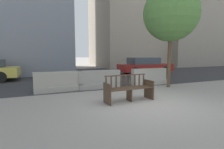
# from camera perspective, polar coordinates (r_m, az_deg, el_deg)

# --- Properties ---
(ground_plane) EXTENTS (200.00, 200.00, 0.00)m
(ground_plane) POSITION_cam_1_polar(r_m,az_deg,el_deg) (5.76, 12.38, -9.42)
(ground_plane) COLOR gray
(street_asphalt) EXTENTS (120.00, 12.00, 0.01)m
(street_asphalt) POSITION_cam_1_polar(r_m,az_deg,el_deg) (13.68, -9.12, -0.17)
(street_asphalt) COLOR #333335
(street_asphalt) RESTS_ON ground
(street_bench) EXTENTS (1.71, 0.61, 0.88)m
(street_bench) POSITION_cam_1_polar(r_m,az_deg,el_deg) (5.95, 5.54, -4.86)
(street_bench) COLOR #473323
(street_bench) RESTS_ON ground
(jersey_barrier_centre) EXTENTS (2.02, 0.75, 0.84)m
(jersey_barrier_centre) POSITION_cam_1_polar(r_m,az_deg,el_deg) (8.22, -4.11, -2.10)
(jersey_barrier_centre) COLOR gray
(jersey_barrier_centre) RESTS_ON ground
(jersey_barrier_left) EXTENTS (2.02, 0.76, 0.84)m
(jersey_barrier_left) POSITION_cam_1_polar(r_m,az_deg,el_deg) (7.88, -17.06, -2.74)
(jersey_barrier_left) COLOR #9E998E
(jersey_barrier_left) RESTS_ON ground
(jersey_barrier_right) EXTENTS (2.00, 0.69, 0.84)m
(jersey_barrier_right) POSITION_cam_1_polar(r_m,az_deg,el_deg) (9.46, 12.03, -1.10)
(jersey_barrier_right) COLOR #ADA89E
(jersey_barrier_right) RESTS_ON ground
(street_tree) EXTENTS (2.59, 2.59, 4.77)m
(street_tree) POSITION_cam_1_polar(r_m,az_deg,el_deg) (9.06, 18.67, 18.30)
(street_tree) COLOR brown
(street_tree) RESTS_ON ground
(car_sedan_mid) EXTENTS (4.36, 2.07, 1.34)m
(car_sedan_mid) POSITION_cam_1_polar(r_m,az_deg,el_deg) (14.36, 10.59, 2.83)
(car_sedan_mid) COLOR maroon
(car_sedan_mid) RESTS_ON ground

